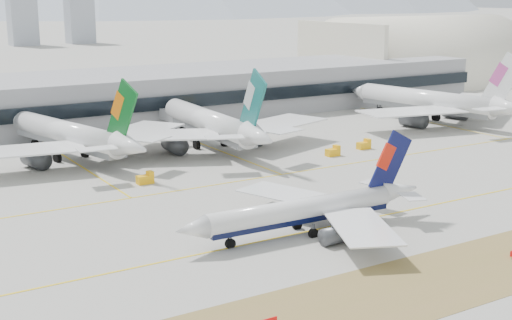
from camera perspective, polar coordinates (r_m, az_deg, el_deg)
ground at (r=130.09m, az=5.08°, el=-4.64°), size 3000.00×3000.00×0.00m
taxiing_airliner at (r=121.19m, az=4.29°, el=-4.02°), size 48.48×42.15×16.30m
widebody_eva at (r=178.04m, az=-14.49°, el=1.83°), size 60.54×60.29×22.16m
widebody_cathay at (r=186.24m, az=-3.54°, el=2.82°), size 65.61×64.27×23.42m
widebody_china_air at (r=229.99m, az=13.94°, el=4.48°), size 65.85×65.22×23.83m
terminal at (r=228.68m, az=-12.36°, el=4.81°), size 280.00×43.10×15.00m
hangar at (r=329.79m, az=12.72°, el=6.01°), size 91.00×60.00×60.00m
gse_b at (r=154.05m, az=-8.82°, el=-1.50°), size 3.55×2.00×2.60m
gse_extra at (r=188.24m, az=8.65°, el=1.20°), size 3.55×2.00×2.60m
gse_c at (r=179.20m, az=6.20°, el=0.67°), size 3.55×2.00×2.60m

